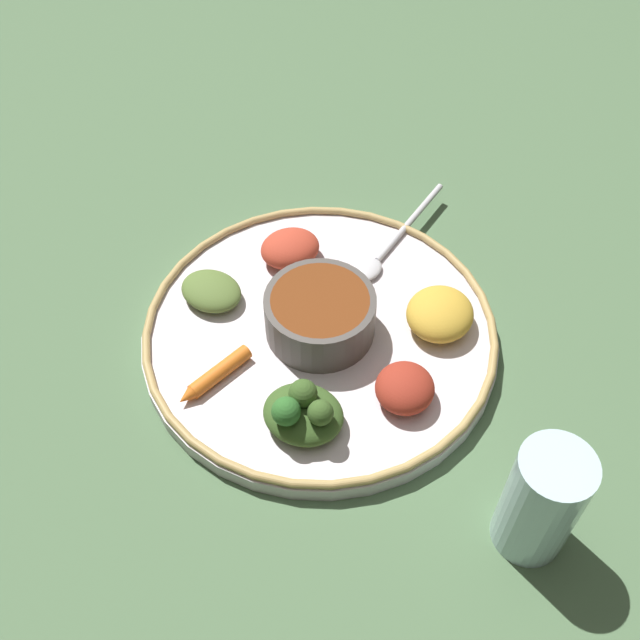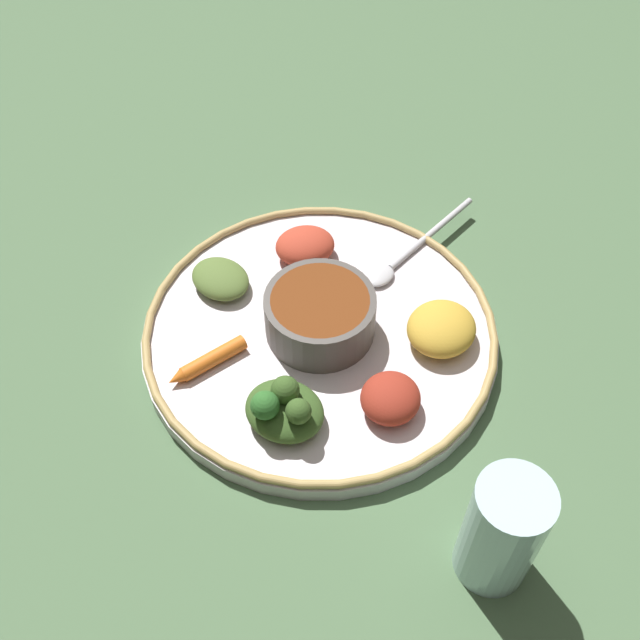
% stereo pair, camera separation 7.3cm
% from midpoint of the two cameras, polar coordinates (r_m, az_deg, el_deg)
% --- Properties ---
extents(ground_plane, '(2.40, 2.40, 0.00)m').
position_cam_midpoint_polar(ground_plane, '(0.75, 2.76, -1.70)').
color(ground_plane, '#4C6B47').
extents(platter, '(0.35, 0.35, 0.02)m').
position_cam_midpoint_polar(platter, '(0.74, 2.79, -1.31)').
color(platter, silver).
rests_on(platter, ground_plane).
extents(platter_rim, '(0.34, 0.34, 0.01)m').
position_cam_midpoint_polar(platter_rim, '(0.73, 2.82, -0.77)').
color(platter_rim, tan).
rests_on(platter_rim, platter).
extents(center_bowl, '(0.11, 0.11, 0.05)m').
position_cam_midpoint_polar(center_bowl, '(0.72, 2.89, 0.31)').
color(center_bowl, '#4C4742').
rests_on(center_bowl, platter).
extents(spoon, '(0.12, 0.15, 0.01)m').
position_cam_midpoint_polar(spoon, '(0.81, 9.01, 4.73)').
color(spoon, silver).
rests_on(spoon, platter).
extents(greens_pile, '(0.09, 0.09, 0.05)m').
position_cam_midpoint_polar(greens_pile, '(0.66, 0.42, -6.85)').
color(greens_pile, '#385623').
rests_on(greens_pile, platter).
extents(carrot_near_spoon, '(0.07, 0.06, 0.01)m').
position_cam_midpoint_polar(carrot_near_spoon, '(0.71, -5.52, -3.28)').
color(carrot_near_spoon, orange).
rests_on(carrot_near_spoon, platter).
extents(mound_lentil_yellow, '(0.09, 0.09, 0.03)m').
position_cam_midpoint_polar(mound_lentil_yellow, '(0.73, 11.90, -0.59)').
color(mound_lentil_yellow, gold).
rests_on(mound_lentil_yellow, platter).
extents(mound_berbere_red, '(0.08, 0.07, 0.03)m').
position_cam_midpoint_polar(mound_berbere_red, '(0.79, 1.50, 5.43)').
color(mound_berbere_red, '#B73D28').
rests_on(mound_berbere_red, platter).
extents(mound_collards, '(0.08, 0.08, 0.02)m').
position_cam_midpoint_polar(mound_collards, '(0.77, -4.81, 2.95)').
color(mound_collards, '#567033').
rests_on(mound_collards, platter).
extents(mound_beet, '(0.07, 0.07, 0.03)m').
position_cam_midpoint_polar(mound_beet, '(0.68, 8.38, -6.02)').
color(mound_beet, maroon).
rests_on(mound_beet, platter).
extents(drinking_glass, '(0.06, 0.06, 0.12)m').
position_cam_midpoint_polar(drinking_glass, '(0.62, 16.78, -15.51)').
color(drinking_glass, silver).
rests_on(drinking_glass, ground_plane).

